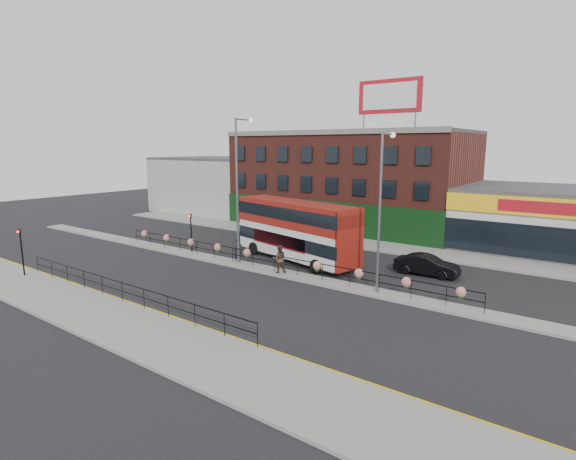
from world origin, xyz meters
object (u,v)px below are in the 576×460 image
Objects in this scene: pedestrian_b at (279,259)px; lamp_column_west at (239,178)px; car at (427,265)px; pedestrian_a at (238,249)px; lamp_column_east at (382,199)px; double_decker_bus at (296,225)px.

lamp_column_west reaches higher than pedestrian_b.
pedestrian_b reaches higher than car.
pedestrian_a reaches higher than car.
double_decker_bus is at bearing 158.18° from lamp_column_east.
lamp_column_west is (-2.81, -3.20, 3.63)m from double_decker_bus.
lamp_column_west is at bearing -52.45° from pedestrian_b.
pedestrian_b is at bearing -70.98° from double_decker_bus.
pedestrian_a is 0.92× the size of pedestrian_b.
pedestrian_b is 6.78m from lamp_column_west.
lamp_column_east is (-0.98, -5.59, 5.04)m from car.
lamp_column_east is (8.61, -3.45, 2.90)m from double_decker_bus.
double_decker_bus is at bearing -115.12° from pedestrian_b.
car is 13.85m from pedestrian_a.
lamp_column_west reaches higher than lamp_column_east.
lamp_column_east is at bearing -69.90° from pedestrian_a.
pedestrian_a is (-3.22, -3.10, -1.79)m from double_decker_bus.
lamp_column_east is (7.30, 0.36, 4.62)m from pedestrian_b.
pedestrian_a is at bearing -52.96° from pedestrian_b.
pedestrian_b is at bearing 122.31° from car.
lamp_column_west is at bearing -82.10° from pedestrian_a.
lamp_column_east reaches higher than double_decker_bus.
pedestrian_b is (-8.28, -5.95, 0.42)m from car.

